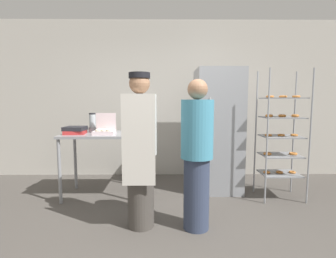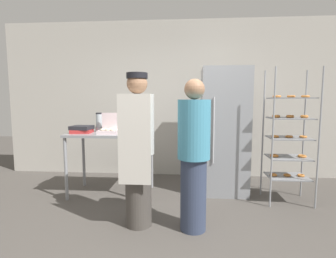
% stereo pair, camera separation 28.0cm
% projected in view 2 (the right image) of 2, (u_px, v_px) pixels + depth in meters
% --- Properties ---
extents(ground_plane, '(14.00, 14.00, 0.00)m').
position_uv_depth(ground_plane, '(166.00, 241.00, 2.59)').
color(ground_plane, '#4C4742').
extents(back_wall, '(6.40, 0.12, 2.80)m').
position_uv_depth(back_wall, '(177.00, 99.00, 4.80)').
color(back_wall, '#B7B2A8').
rests_on(back_wall, ground_plane).
extents(refrigerator, '(0.68, 0.77, 1.85)m').
position_uv_depth(refrigerator, '(224.00, 131.00, 3.95)').
color(refrigerator, gray).
rests_on(refrigerator, ground_plane).
extents(baking_rack, '(0.59, 0.47, 1.80)m').
position_uv_depth(baking_rack, '(289.00, 137.00, 3.52)').
color(baking_rack, '#93969B').
rests_on(baking_rack, ground_plane).
extents(prep_counter, '(1.19, 0.69, 0.91)m').
position_uv_depth(prep_counter, '(111.00, 140.00, 3.83)').
color(prep_counter, gray).
rests_on(prep_counter, ground_plane).
extents(donut_box, '(0.29, 0.25, 0.29)m').
position_uv_depth(donut_box, '(109.00, 130.00, 3.71)').
color(donut_box, silver).
rests_on(donut_box, prep_counter).
extents(blender_pitcher, '(0.12, 0.12, 0.28)m').
position_uv_depth(blender_pitcher, '(99.00, 123.00, 3.94)').
color(blender_pitcher, '#99999E').
rests_on(blender_pitcher, prep_counter).
extents(binder_stack, '(0.30, 0.28, 0.10)m').
position_uv_depth(binder_stack, '(82.00, 129.00, 3.78)').
color(binder_stack, '#B72D2D').
rests_on(binder_stack, prep_counter).
extents(person_baker, '(0.35, 0.37, 1.67)m').
position_uv_depth(person_baker, '(138.00, 148.00, 2.82)').
color(person_baker, '#47423D').
rests_on(person_baker, ground_plane).
extents(person_customer, '(0.34, 0.34, 1.60)m').
position_uv_depth(person_customer, '(194.00, 155.00, 2.74)').
color(person_customer, '#333D56').
rests_on(person_customer, ground_plane).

